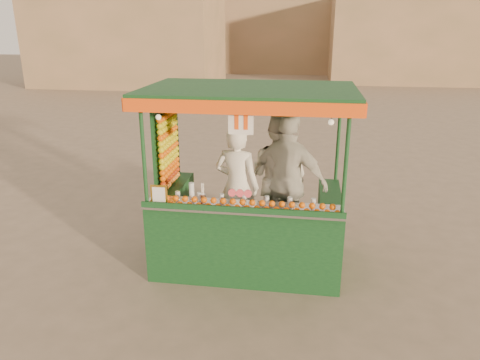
# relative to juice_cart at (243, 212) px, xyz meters

# --- Properties ---
(ground) EXTENTS (90.00, 90.00, 0.00)m
(ground) POSITION_rel_juice_cart_xyz_m (-0.40, 0.15, -0.82)
(ground) COLOR #6E604E
(ground) RESTS_ON ground
(building_left) EXTENTS (10.00, 6.00, 6.00)m
(building_left) POSITION_rel_juice_cart_xyz_m (-9.40, 20.15, 2.18)
(building_left) COLOR #A47C5D
(building_left) RESTS_ON ground
(building_right) EXTENTS (9.00, 6.00, 5.00)m
(building_right) POSITION_rel_juice_cart_xyz_m (6.60, 24.15, 1.68)
(building_right) COLOR #A47C5D
(building_right) RESTS_ON ground
(building_center) EXTENTS (14.00, 7.00, 7.00)m
(building_center) POSITION_rel_juice_cart_xyz_m (-2.40, 30.15, 2.68)
(building_center) COLOR #A47C5D
(building_center) RESTS_ON ground
(juice_cart) EXTENTS (2.79, 1.81, 2.53)m
(juice_cart) POSITION_rel_juice_cart_xyz_m (0.00, 0.00, 0.00)
(juice_cart) COLOR #0E3519
(juice_cart) RESTS_ON ground
(vendor_left) EXTENTS (0.70, 0.53, 1.74)m
(vendor_left) POSITION_rel_juice_cart_xyz_m (-0.09, 0.08, 0.35)
(vendor_left) COLOR white
(vendor_left) RESTS_ON ground
(vendor_middle) EXTENTS (1.14, 1.07, 1.87)m
(vendor_middle) POSITION_rel_juice_cart_xyz_m (0.46, 0.41, 0.41)
(vendor_middle) COLOR beige
(vendor_middle) RESTS_ON ground
(vendor_right) EXTENTS (1.22, 0.84, 1.92)m
(vendor_right) POSITION_rel_juice_cart_xyz_m (0.62, 0.14, 0.43)
(vendor_right) COLOR beige
(vendor_right) RESTS_ON ground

